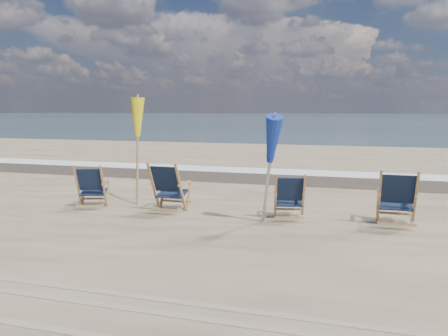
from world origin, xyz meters
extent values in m
plane|color=#3C5764|center=(0.00, 128.00, 0.00)|extent=(400.00, 400.00, 0.00)
cube|color=silver|center=(0.00, 8.30, 0.00)|extent=(200.00, 1.40, 0.01)
cube|color=#42362A|center=(0.00, 6.80, 0.00)|extent=(200.00, 2.60, 0.00)
cylinder|color=#9C7446|center=(-2.00, 2.21, 1.17)|extent=(0.06, 0.06, 2.34)
cone|color=yellow|center=(-2.00, 2.21, 1.87)|extent=(0.30, 0.30, 0.85)
cylinder|color=#A5A5AD|center=(1.12, 1.20, 1.06)|extent=(0.06, 0.06, 2.12)
cone|color=navy|center=(1.12, 1.20, 1.64)|extent=(0.30, 0.30, 0.85)
camera|label=1|loc=(2.54, -6.43, 2.11)|focal=35.00mm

